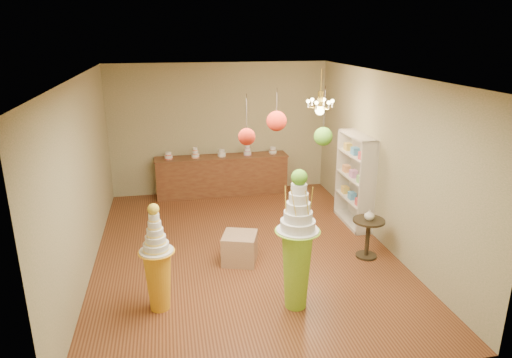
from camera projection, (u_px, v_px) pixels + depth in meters
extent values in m
plane|color=brown|center=(244.00, 251.00, 7.96)|extent=(6.50, 6.50, 0.00)
plane|color=silver|center=(242.00, 75.00, 7.03)|extent=(6.50, 6.50, 0.00)
cube|color=gray|center=(220.00, 129.00, 10.53)|extent=(5.00, 0.04, 3.00)
cube|color=gray|center=(298.00, 262.00, 4.46)|extent=(5.00, 0.04, 3.00)
cube|color=gray|center=(83.00, 177.00, 7.04)|extent=(0.04, 6.50, 3.00)
cube|color=gray|center=(384.00, 161.00, 7.95)|extent=(0.04, 6.50, 3.00)
cone|color=#88C22A|center=(296.00, 269.00, 6.19)|extent=(0.44, 0.44, 1.14)
cylinder|color=silver|center=(298.00, 230.00, 6.01)|extent=(0.59, 0.59, 0.03)
cylinder|color=silver|center=(298.00, 225.00, 5.99)|extent=(0.48, 0.48, 0.13)
cylinder|color=silver|center=(298.00, 216.00, 5.95)|extent=(0.39, 0.39, 0.13)
cylinder|color=silver|center=(298.00, 207.00, 5.91)|extent=(0.32, 0.32, 0.13)
cylinder|color=silver|center=(299.00, 198.00, 5.87)|extent=(0.26, 0.26, 0.13)
cylinder|color=silver|center=(299.00, 189.00, 5.83)|extent=(0.22, 0.22, 0.13)
sphere|color=#4F931F|center=(299.00, 177.00, 5.79)|extent=(0.21, 0.21, 0.21)
cone|color=orange|center=(159.00, 280.00, 6.18)|extent=(0.46, 0.46, 0.86)
cylinder|color=silver|center=(156.00, 251.00, 6.05)|extent=(0.56, 0.56, 0.03)
cylinder|color=silver|center=(156.00, 246.00, 6.02)|extent=(0.42, 0.42, 0.10)
cylinder|color=silver|center=(156.00, 239.00, 5.99)|extent=(0.33, 0.33, 0.10)
cylinder|color=silver|center=(155.00, 232.00, 5.96)|extent=(0.27, 0.27, 0.10)
cylinder|color=silver|center=(155.00, 225.00, 5.93)|extent=(0.21, 0.21, 0.10)
cylinder|color=silver|center=(154.00, 217.00, 5.90)|extent=(0.17, 0.17, 0.10)
sphere|color=gold|center=(153.00, 209.00, 5.86)|extent=(0.15, 0.15, 0.15)
cube|color=#977252|center=(240.00, 248.00, 7.51)|extent=(0.68, 0.68, 0.49)
cube|color=brown|center=(222.00, 176.00, 10.59)|extent=(3.00, 0.50, 0.90)
cube|color=brown|center=(222.00, 157.00, 10.45)|extent=(3.04, 0.54, 0.03)
cylinder|color=silver|center=(168.00, 156.00, 10.20)|extent=(0.18, 0.18, 0.16)
cylinder|color=silver|center=(195.00, 153.00, 10.30)|extent=(0.18, 0.18, 0.24)
cylinder|color=silver|center=(222.00, 153.00, 10.42)|extent=(0.18, 0.18, 0.16)
cylinder|color=silver|center=(247.00, 150.00, 10.52)|extent=(0.18, 0.18, 0.24)
cylinder|color=silver|center=(273.00, 150.00, 10.64)|extent=(0.18, 0.18, 0.16)
cube|color=beige|center=(362.00, 179.00, 8.88)|extent=(0.04, 1.20, 1.80)
cube|color=beige|center=(353.00, 199.00, 8.98)|extent=(0.30, 1.14, 0.03)
cube|color=beige|center=(354.00, 177.00, 8.84)|extent=(0.30, 1.14, 0.03)
cube|color=beige|center=(356.00, 155.00, 8.70)|extent=(0.30, 1.14, 0.03)
cylinder|color=black|center=(366.00, 256.00, 7.75)|extent=(0.42, 0.42, 0.04)
cylinder|color=black|center=(367.00, 239.00, 7.65)|extent=(0.08, 0.08, 0.66)
cylinder|color=black|center=(369.00, 221.00, 7.55)|extent=(0.63, 0.63, 0.04)
imported|color=beige|center=(369.00, 215.00, 7.52)|extent=(0.19, 0.19, 0.17)
cylinder|color=#3B322B|center=(277.00, 105.00, 5.57)|extent=(0.01, 0.01, 0.41)
sphere|color=#B02412|center=(277.00, 121.00, 5.64)|extent=(0.25, 0.25, 0.25)
cylinder|color=#3B322B|center=(324.00, 112.00, 5.79)|extent=(0.01, 0.01, 0.65)
sphere|color=#4F931F|center=(323.00, 136.00, 5.89)|extent=(0.24, 0.24, 0.24)
cylinder|color=#3B322B|center=(247.00, 116.00, 5.06)|extent=(0.01, 0.01, 0.48)
sphere|color=#B02412|center=(247.00, 137.00, 5.14)|extent=(0.20, 0.20, 0.20)
cylinder|color=gold|center=(321.00, 83.00, 8.32)|extent=(0.02, 0.02, 0.50)
cylinder|color=gold|center=(320.00, 99.00, 8.42)|extent=(0.10, 0.10, 0.30)
sphere|color=#FFE88C|center=(320.00, 110.00, 8.48)|extent=(0.18, 0.18, 0.18)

